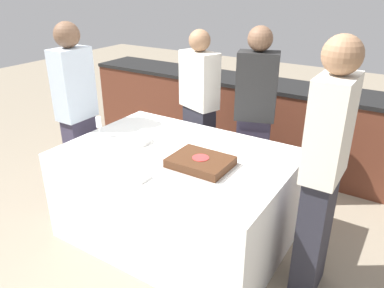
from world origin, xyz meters
TOP-DOWN VIEW (x-y plane):
  - ground_plane at (0.00, 0.00)m, footprint 14.00×14.00m
  - back_counter at (0.00, 1.66)m, footprint 4.40×0.58m
  - dining_table at (0.00, 0.00)m, footprint 1.70×1.18m
  - cake at (0.27, -0.10)m, footprint 0.45×0.36m
  - plate_stack at (-0.38, -0.02)m, footprint 0.24×0.24m
  - wine_glass at (-0.71, -0.09)m, footprint 0.06×0.06m
  - side_plate_near_cake at (0.28, 0.21)m, footprint 0.17×0.17m
  - utensil_pile at (0.00, -0.47)m, footprint 0.18×0.11m
  - person_cutting_cake at (0.27, 0.81)m, footprint 0.39×0.30m
  - person_seated_left at (-1.07, 0.00)m, footprint 0.21×0.33m
  - person_seated_right at (1.07, 0.00)m, footprint 0.22×0.37m
  - person_standing_back at (-0.30, 0.81)m, footprint 0.42×0.32m

SIDE VIEW (x-z plane):
  - ground_plane at x=0.00m, z-range 0.00..0.00m
  - dining_table at x=0.00m, z-range 0.00..0.75m
  - back_counter at x=0.00m, z-range 0.00..0.92m
  - side_plate_near_cake at x=0.28m, z-range 0.75..0.75m
  - utensil_pile at x=0.00m, z-range 0.75..0.77m
  - plate_stack at x=-0.38m, z-range 0.75..0.78m
  - cake at x=0.27m, z-range 0.74..0.81m
  - person_standing_back at x=-0.30m, z-range 0.03..1.56m
  - person_cutting_cake at x=0.27m, z-range 0.04..1.64m
  - person_seated_left at x=-1.07m, z-range 0.05..1.68m
  - wine_glass at x=-0.71m, z-range 0.78..0.95m
  - person_seated_right at x=1.07m, z-range 0.04..1.73m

